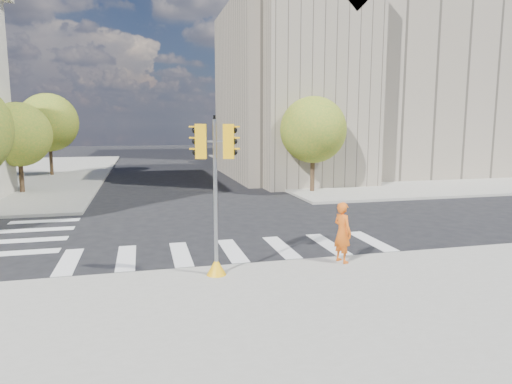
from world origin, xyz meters
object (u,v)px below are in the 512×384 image
lamp_near (300,122)px  traffic_signal (216,209)px  lamp_far (253,122)px  photographer (342,232)px

lamp_near → traffic_signal: (-9.12, -18.86, -2.52)m
lamp_far → photographer: 33.18m
lamp_far → photographer: lamp_far is taller
photographer → traffic_signal: bearing=76.5°
lamp_near → photographer: 19.60m
lamp_far → traffic_signal: (-9.12, -32.86, -2.52)m
traffic_signal → lamp_near: bearing=77.5°
lamp_near → lamp_far: size_ratio=1.00×
lamp_near → photographer: size_ratio=4.27×
traffic_signal → photographer: 4.12m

